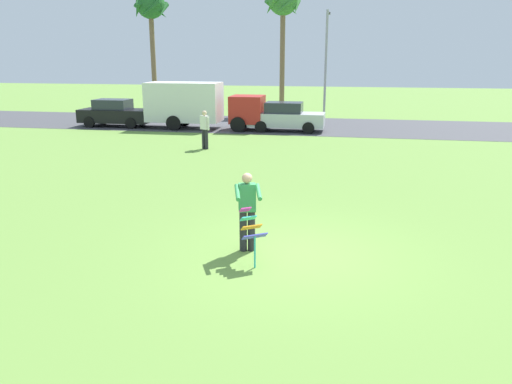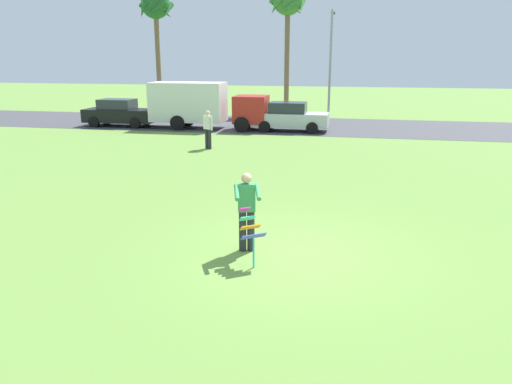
{
  "view_description": "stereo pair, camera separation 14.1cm",
  "coord_description": "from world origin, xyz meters",
  "px_view_note": "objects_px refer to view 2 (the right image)",
  "views": [
    {
      "loc": [
        1.07,
        -9.95,
        4.1
      ],
      "look_at": [
        -1.03,
        1.02,
        1.05
      ],
      "focal_mm": 35.14,
      "sensor_mm": 36.0,
      "label": 1
    },
    {
      "loc": [
        1.21,
        -9.92,
        4.1
      ],
      "look_at": [
        -1.03,
        1.02,
        1.05
      ],
      "focal_mm": 35.14,
      "sensor_mm": 36.0,
      "label": 2
    }
  ],
  "objects_px": {
    "palm_tree_right_near": "(288,6)",
    "parked_car_black": "(120,113)",
    "person_kite_flyer": "(247,209)",
    "palm_tree_left_near": "(156,10)",
    "parked_truck_red_cab": "(202,104)",
    "streetlight_pole": "(331,57)",
    "kite_held": "(250,229)",
    "person_walker_near": "(208,128)",
    "parked_car_silver": "(290,117)"
  },
  "relations": [
    {
      "from": "kite_held",
      "to": "parked_car_black",
      "type": "distance_m",
      "value": 22.11
    },
    {
      "from": "person_kite_flyer",
      "to": "kite_held",
      "type": "bearing_deg",
      "value": -71.84
    },
    {
      "from": "parked_car_black",
      "to": "palm_tree_left_near",
      "type": "bearing_deg",
      "value": 96.46
    },
    {
      "from": "palm_tree_left_near",
      "to": "streetlight_pole",
      "type": "bearing_deg",
      "value": -6.84
    },
    {
      "from": "parked_car_black",
      "to": "streetlight_pole",
      "type": "xyz_separation_m",
      "value": [
        11.94,
        7.28,
        3.22
      ]
    },
    {
      "from": "palm_tree_left_near",
      "to": "person_walker_near",
      "type": "xyz_separation_m",
      "value": [
        8.37,
        -15.04,
        -6.4
      ]
    },
    {
      "from": "parked_car_silver",
      "to": "palm_tree_right_near",
      "type": "height_order",
      "value": "palm_tree_right_near"
    },
    {
      "from": "parked_car_silver",
      "to": "streetlight_pole",
      "type": "xyz_separation_m",
      "value": [
        1.71,
        7.28,
        3.22
      ]
    },
    {
      "from": "parked_car_black",
      "to": "person_walker_near",
      "type": "xyz_separation_m",
      "value": [
        7.37,
        -6.21,
        0.16
      ]
    },
    {
      "from": "streetlight_pole",
      "to": "parked_car_silver",
      "type": "bearing_deg",
      "value": -103.21
    },
    {
      "from": "parked_car_silver",
      "to": "streetlight_pole",
      "type": "bearing_deg",
      "value": 76.79
    },
    {
      "from": "parked_car_black",
      "to": "person_kite_flyer",
      "type": "bearing_deg",
      "value": -56.63
    },
    {
      "from": "streetlight_pole",
      "to": "palm_tree_left_near",
      "type": "bearing_deg",
      "value": 173.16
    },
    {
      "from": "kite_held",
      "to": "streetlight_pole",
      "type": "bearing_deg",
      "value": 90.13
    },
    {
      "from": "kite_held",
      "to": "parked_car_silver",
      "type": "height_order",
      "value": "parked_car_silver"
    },
    {
      "from": "person_walker_near",
      "to": "palm_tree_right_near",
      "type": "bearing_deg",
      "value": 85.08
    },
    {
      "from": "palm_tree_left_near",
      "to": "palm_tree_right_near",
      "type": "relative_size",
      "value": 0.99
    },
    {
      "from": "palm_tree_right_near",
      "to": "person_walker_near",
      "type": "xyz_separation_m",
      "value": [
        -1.33,
        -15.42,
        -6.52
      ]
    },
    {
      "from": "palm_tree_left_near",
      "to": "person_walker_near",
      "type": "relative_size",
      "value": 5.07
    },
    {
      "from": "streetlight_pole",
      "to": "person_walker_near",
      "type": "bearing_deg",
      "value": -108.7
    },
    {
      "from": "person_kite_flyer",
      "to": "palm_tree_right_near",
      "type": "relative_size",
      "value": 0.19
    },
    {
      "from": "palm_tree_right_near",
      "to": "kite_held",
      "type": "bearing_deg",
      "value": -83.24
    },
    {
      "from": "parked_car_black",
      "to": "palm_tree_left_near",
      "type": "xyz_separation_m",
      "value": [
        -1.0,
        8.83,
        6.56
      ]
    },
    {
      "from": "person_kite_flyer",
      "to": "palm_tree_left_near",
      "type": "xyz_separation_m",
      "value": [
        -12.76,
        26.69,
        6.39
      ]
    },
    {
      "from": "parked_car_black",
      "to": "person_walker_near",
      "type": "distance_m",
      "value": 9.64
    },
    {
      "from": "kite_held",
      "to": "streetlight_pole",
      "type": "distance_m",
      "value": 26.06
    },
    {
      "from": "parked_car_black",
      "to": "person_walker_near",
      "type": "relative_size",
      "value": 2.43
    },
    {
      "from": "parked_truck_red_cab",
      "to": "streetlight_pole",
      "type": "bearing_deg",
      "value": 47.0
    },
    {
      "from": "parked_truck_red_cab",
      "to": "streetlight_pole",
      "type": "height_order",
      "value": "streetlight_pole"
    },
    {
      "from": "kite_held",
      "to": "parked_car_black",
      "type": "xyz_separation_m",
      "value": [
        -12.0,
        18.58,
        0.01
      ]
    },
    {
      "from": "person_kite_flyer",
      "to": "streetlight_pole",
      "type": "distance_m",
      "value": 25.32
    },
    {
      "from": "kite_held",
      "to": "palm_tree_left_near",
      "type": "relative_size",
      "value": 0.13
    },
    {
      "from": "parked_car_black",
      "to": "palm_tree_right_near",
      "type": "height_order",
      "value": "palm_tree_right_near"
    },
    {
      "from": "streetlight_pole",
      "to": "kite_held",
      "type": "bearing_deg",
      "value": -89.87
    },
    {
      "from": "palm_tree_left_near",
      "to": "person_kite_flyer",
      "type": "bearing_deg",
      "value": -64.44
    },
    {
      "from": "kite_held",
      "to": "palm_tree_right_near",
      "type": "xyz_separation_m",
      "value": [
        -3.3,
        27.79,
        6.68
      ]
    },
    {
      "from": "palm_tree_left_near",
      "to": "parked_car_silver",
      "type": "bearing_deg",
      "value": -38.17
    },
    {
      "from": "person_walker_near",
      "to": "person_kite_flyer",
      "type": "bearing_deg",
      "value": -69.36
    },
    {
      "from": "palm_tree_right_near",
      "to": "parked_car_black",
      "type": "bearing_deg",
      "value": -133.36
    },
    {
      "from": "person_kite_flyer",
      "to": "parked_truck_red_cab",
      "type": "bearing_deg",
      "value": 110.3
    },
    {
      "from": "person_kite_flyer",
      "to": "parked_car_black",
      "type": "relative_size",
      "value": 0.41
    },
    {
      "from": "parked_car_silver",
      "to": "person_walker_near",
      "type": "height_order",
      "value": "person_walker_near"
    },
    {
      "from": "person_kite_flyer",
      "to": "kite_held",
      "type": "height_order",
      "value": "person_kite_flyer"
    },
    {
      "from": "parked_car_silver",
      "to": "parked_truck_red_cab",
      "type": "bearing_deg",
      "value": 180.0
    },
    {
      "from": "person_kite_flyer",
      "to": "parked_truck_red_cab",
      "type": "height_order",
      "value": "parked_truck_red_cab"
    },
    {
      "from": "parked_truck_red_cab",
      "to": "parked_car_silver",
      "type": "distance_m",
      "value": 5.12
    },
    {
      "from": "palm_tree_left_near",
      "to": "streetlight_pole",
      "type": "relative_size",
      "value": 1.25
    },
    {
      "from": "streetlight_pole",
      "to": "person_walker_near",
      "type": "relative_size",
      "value": 4.05
    },
    {
      "from": "kite_held",
      "to": "parked_car_black",
      "type": "bearing_deg",
      "value": 122.85
    },
    {
      "from": "person_kite_flyer",
      "to": "palm_tree_left_near",
      "type": "relative_size",
      "value": 0.2
    }
  ]
}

